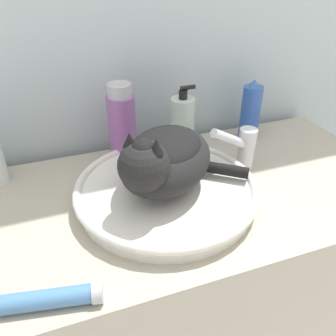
% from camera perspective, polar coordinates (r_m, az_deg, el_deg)
% --- Properties ---
extents(wall_back, '(8.00, 0.05, 2.40)m').
position_cam_1_polar(wall_back, '(1.04, -4.82, 22.56)').
color(wall_back, silver).
rests_on(wall_back, ground_plane).
extents(vanity_counter, '(1.16, 0.55, 0.85)m').
position_cam_1_polar(vanity_counter, '(1.19, 1.60, -20.63)').
color(vanity_counter, '#B2A893').
rests_on(vanity_counter, ground_plane).
extents(sink_basin, '(0.44, 0.44, 0.05)m').
position_cam_1_polar(sink_basin, '(0.85, -0.30, -3.62)').
color(sink_basin, white).
rests_on(sink_basin, vanity_counter).
extents(cat, '(0.36, 0.32, 0.17)m').
position_cam_1_polar(cat, '(0.79, -0.69, 1.57)').
color(cat, black).
rests_on(cat, sink_basin).
extents(faucet, '(0.15, 0.06, 0.15)m').
position_cam_1_polar(faucet, '(0.96, 11.91, 3.40)').
color(faucet, silver).
rests_on(faucet, vanity_counter).
extents(soap_pump_bottle, '(0.07, 0.07, 0.20)m').
position_cam_1_polar(soap_pump_bottle, '(1.04, 2.32, 7.10)').
color(soap_pump_bottle, silver).
rests_on(soap_pump_bottle, vanity_counter).
extents(mouthwash_bottle, '(0.08, 0.08, 0.22)m').
position_cam_1_polar(mouthwash_bottle, '(0.98, -7.37, 6.86)').
color(mouthwash_bottle, '#93569E').
rests_on(mouthwash_bottle, vanity_counter).
extents(spray_bottle_trigger, '(0.06, 0.06, 0.19)m').
position_cam_1_polar(spray_bottle_trigger, '(1.13, 13.10, 8.85)').
color(spray_bottle_trigger, '#335BB7').
rests_on(spray_bottle_trigger, vanity_counter).
extents(cream_tube, '(0.18, 0.07, 0.04)m').
position_cam_1_polar(cream_tube, '(0.67, -18.07, -19.28)').
color(cream_tube, '#4C7FB2').
rests_on(cream_tube, vanity_counter).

